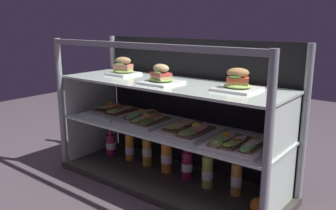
% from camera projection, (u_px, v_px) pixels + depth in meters
% --- Properties ---
extents(ground_plane, '(6.00, 6.00, 0.02)m').
position_uv_depth(ground_plane, '(168.00, 185.00, 2.13)').
color(ground_plane, '#493E45').
rests_on(ground_plane, ground).
extents(case_base_deck, '(1.44, 0.50, 0.04)m').
position_uv_depth(case_base_deck, '(168.00, 180.00, 2.12)').
color(case_base_deck, '#39362F').
rests_on(case_base_deck, ground).
extents(case_frame, '(1.44, 0.50, 0.86)m').
position_uv_depth(case_frame, '(181.00, 104.00, 2.11)').
color(case_frame, gray).
rests_on(case_frame, ground).
extents(riser_lower_tier, '(1.36, 0.42, 0.30)m').
position_uv_depth(riser_lower_tier, '(168.00, 153.00, 2.08)').
color(riser_lower_tier, silver).
rests_on(riser_lower_tier, case_base_deck).
extents(shelf_lower_glass, '(1.38, 0.44, 0.01)m').
position_uv_depth(shelf_lower_glass, '(168.00, 128.00, 2.05)').
color(shelf_lower_glass, silver).
rests_on(shelf_lower_glass, riser_lower_tier).
extents(riser_upper_tier, '(1.36, 0.42, 0.25)m').
position_uv_depth(riser_upper_tier, '(168.00, 106.00, 2.01)').
color(riser_upper_tier, silver).
rests_on(riser_upper_tier, shelf_lower_glass).
extents(shelf_upper_glass, '(1.38, 0.44, 0.01)m').
position_uv_depth(shelf_upper_glass, '(168.00, 83.00, 1.98)').
color(shelf_upper_glass, silver).
rests_on(shelf_upper_glass, riser_upper_tier).
extents(plated_roll_sandwich_mid_left, '(0.17, 0.17, 0.12)m').
position_uv_depth(plated_roll_sandwich_mid_left, '(123.00, 68.00, 2.25)').
color(plated_roll_sandwich_mid_left, white).
rests_on(plated_roll_sandwich_mid_left, shelf_upper_glass).
extents(plated_roll_sandwich_center, '(0.20, 0.20, 0.11)m').
position_uv_depth(plated_roll_sandwich_center, '(161.00, 77.00, 1.94)').
color(plated_roll_sandwich_center, white).
rests_on(plated_roll_sandwich_center, shelf_upper_glass).
extents(plated_roll_sandwich_far_left, '(0.20, 0.20, 0.11)m').
position_uv_depth(plated_roll_sandwich_far_left, '(237.00, 83.00, 1.74)').
color(plated_roll_sandwich_far_left, white).
rests_on(plated_roll_sandwich_far_left, shelf_upper_glass).
extents(open_sandwich_tray_mid_right, '(0.28, 0.33, 0.06)m').
position_uv_depth(open_sandwich_tray_mid_right, '(114.00, 111.00, 2.35)').
color(open_sandwich_tray_mid_right, white).
rests_on(open_sandwich_tray_mid_right, shelf_lower_glass).
extents(open_sandwich_tray_near_left_corner, '(0.28, 0.33, 0.06)m').
position_uv_depth(open_sandwich_tray_near_left_corner, '(147.00, 119.00, 2.14)').
color(open_sandwich_tray_near_left_corner, white).
rests_on(open_sandwich_tray_near_left_corner, shelf_lower_glass).
extents(open_sandwich_tray_center, '(0.28, 0.33, 0.06)m').
position_uv_depth(open_sandwich_tray_center, '(188.00, 129.00, 1.94)').
color(open_sandwich_tray_center, white).
rests_on(open_sandwich_tray_center, shelf_lower_glass).
extents(open_sandwich_tray_far_left, '(0.28, 0.33, 0.07)m').
position_uv_depth(open_sandwich_tray_far_left, '(240.00, 143.00, 1.71)').
color(open_sandwich_tray_far_left, white).
rests_on(open_sandwich_tray_far_left, shelf_lower_glass).
extents(juice_bottle_front_fourth, '(0.07, 0.07, 0.21)m').
position_uv_depth(juice_bottle_front_fourth, '(111.00, 144.00, 2.44)').
color(juice_bottle_front_fourth, '#942249').
rests_on(juice_bottle_front_fourth, case_base_deck).
extents(juice_bottle_tucked_behind, '(0.06, 0.06, 0.23)m').
position_uv_depth(juice_bottle_tucked_behind, '(130.00, 146.00, 2.37)').
color(juice_bottle_tucked_behind, orange).
rests_on(juice_bottle_tucked_behind, case_base_deck).
extents(juice_bottle_back_center, '(0.06, 0.06, 0.24)m').
position_uv_depth(juice_bottle_back_center, '(147.00, 151.00, 2.27)').
color(juice_bottle_back_center, gold).
rests_on(juice_bottle_back_center, case_base_deck).
extents(juice_bottle_front_left_end, '(0.07, 0.07, 0.24)m').
position_uv_depth(juice_bottle_front_left_end, '(167.00, 157.00, 2.17)').
color(juice_bottle_front_left_end, orange).
rests_on(juice_bottle_front_left_end, case_base_deck).
extents(juice_bottle_near_post, '(0.06, 0.06, 0.22)m').
position_uv_depth(juice_bottle_near_post, '(187.00, 164.00, 2.08)').
color(juice_bottle_near_post, '#9A1D44').
rests_on(juice_bottle_near_post, case_base_deck).
extents(juice_bottle_front_second, '(0.06, 0.06, 0.23)m').
position_uv_depth(juice_bottle_front_second, '(207.00, 171.00, 1.97)').
color(juice_bottle_front_second, '#B4C849').
rests_on(juice_bottle_front_second, case_base_deck).
extents(juice_bottle_back_right, '(0.06, 0.06, 0.24)m').
position_uv_depth(juice_bottle_back_right, '(236.00, 178.00, 1.88)').
color(juice_bottle_back_right, gold).
rests_on(juice_bottle_back_right, case_base_deck).
extents(orange_fruit_beside_bottles, '(0.08, 0.08, 0.08)m').
position_uv_depth(orange_fruit_beside_bottles, '(258.00, 206.00, 1.70)').
color(orange_fruit_beside_bottles, orange).
rests_on(orange_fruit_beside_bottles, case_base_deck).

